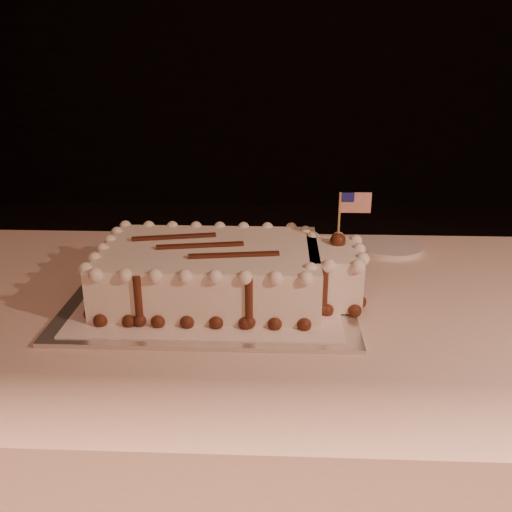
{
  "coord_description": "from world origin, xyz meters",
  "views": [
    {
      "loc": [
        -0.13,
        -0.32,
        1.18
      ],
      "look_at": [
        -0.17,
        0.61,
        0.83
      ],
      "focal_mm": 40.0,
      "sensor_mm": 36.0,
      "label": 1
    }
  ],
  "objects_px": {
    "banquet_table": "(341,475)",
    "sheet_cake": "(226,271)",
    "cake_board": "(212,297)",
    "side_plate": "(390,247)"
  },
  "relations": [
    {
      "from": "banquet_table",
      "to": "sheet_cake",
      "type": "xyz_separation_m",
      "value": [
        -0.22,
        0.01,
        0.43
      ]
    },
    {
      "from": "banquet_table",
      "to": "cake_board",
      "type": "bearing_deg",
      "value": 176.73
    },
    {
      "from": "cake_board",
      "to": "side_plate",
      "type": "height_order",
      "value": "side_plate"
    },
    {
      "from": "sheet_cake",
      "to": "cake_board",
      "type": "bearing_deg",
      "value": -179.47
    },
    {
      "from": "side_plate",
      "to": "banquet_table",
      "type": "bearing_deg",
      "value": -112.02
    },
    {
      "from": "sheet_cake",
      "to": "side_plate",
      "type": "bearing_deg",
      "value": 39.23
    },
    {
      "from": "cake_board",
      "to": "sheet_cake",
      "type": "bearing_deg",
      "value": 0.41
    },
    {
      "from": "cake_board",
      "to": "banquet_table",
      "type": "bearing_deg",
      "value": -3.39
    },
    {
      "from": "banquet_table",
      "to": "side_plate",
      "type": "relative_size",
      "value": 16.66
    },
    {
      "from": "cake_board",
      "to": "sheet_cake",
      "type": "relative_size",
      "value": 1.05
    }
  ]
}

